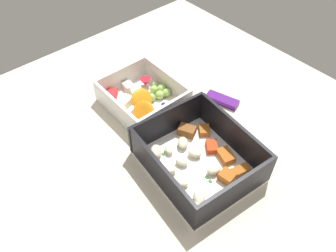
{
  "coord_description": "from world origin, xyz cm",
  "views": [
    {
      "loc": [
        31.87,
        -28.17,
        51.05
      ],
      "look_at": [
        -0.93,
        0.43,
        4.0
      ],
      "focal_mm": 35.85,
      "sensor_mm": 36.0,
      "label": 1
    }
  ],
  "objects_px": {
    "pasta_container": "(198,159)",
    "fruit_bowl": "(143,98)",
    "candy_bar": "(223,101)",
    "paper_cup_liner": "(132,65)"
  },
  "relations": [
    {
      "from": "candy_bar",
      "to": "paper_cup_liner",
      "type": "height_order",
      "value": "paper_cup_liner"
    },
    {
      "from": "pasta_container",
      "to": "paper_cup_liner",
      "type": "bearing_deg",
      "value": 170.83
    },
    {
      "from": "fruit_bowl",
      "to": "pasta_container",
      "type": "bearing_deg",
      "value": -7.79
    },
    {
      "from": "pasta_container",
      "to": "paper_cup_liner",
      "type": "relative_size",
      "value": 5.94
    },
    {
      "from": "pasta_container",
      "to": "candy_bar",
      "type": "height_order",
      "value": "pasta_container"
    },
    {
      "from": "pasta_container",
      "to": "fruit_bowl",
      "type": "bearing_deg",
      "value": 178.59
    },
    {
      "from": "pasta_container",
      "to": "paper_cup_liner",
      "type": "distance_m",
      "value": 0.32
    },
    {
      "from": "pasta_container",
      "to": "fruit_bowl",
      "type": "xyz_separation_m",
      "value": [
        -0.19,
        0.03,
        -0.0
      ]
    },
    {
      "from": "fruit_bowl",
      "to": "candy_bar",
      "type": "bearing_deg",
      "value": 51.1
    },
    {
      "from": "candy_bar",
      "to": "paper_cup_liner",
      "type": "bearing_deg",
      "value": -161.94
    }
  ]
}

